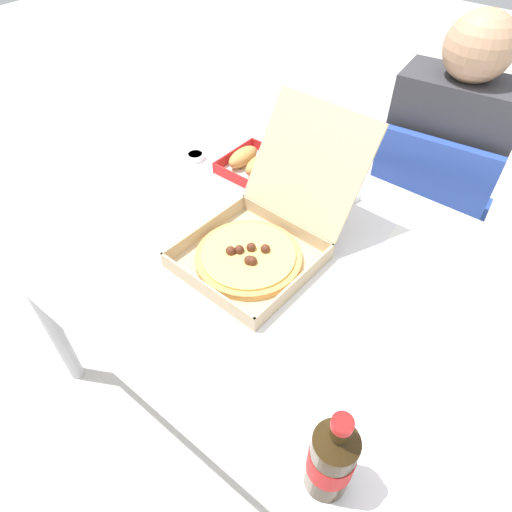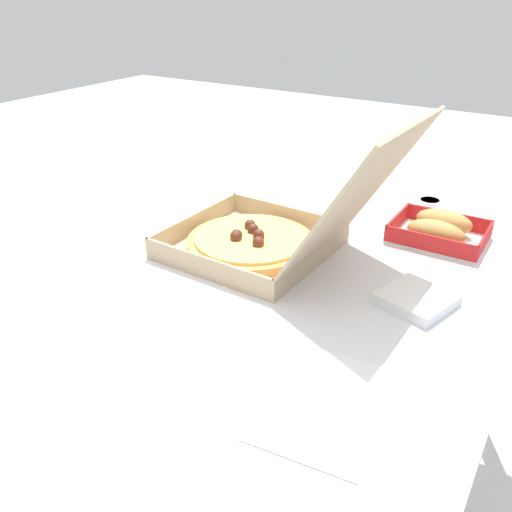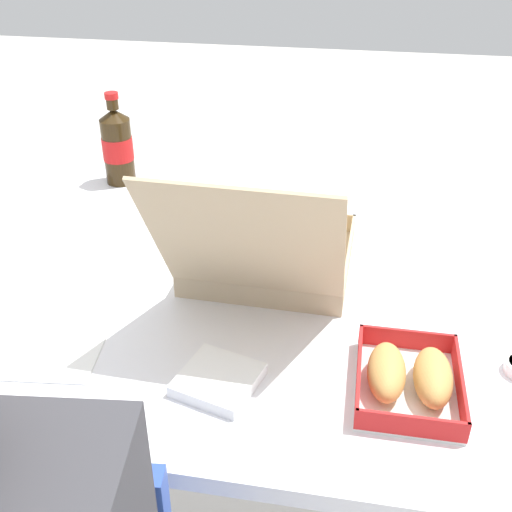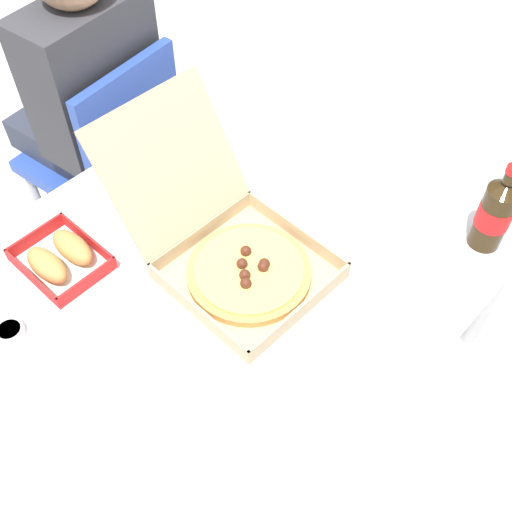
{
  "view_description": "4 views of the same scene",
  "coord_description": "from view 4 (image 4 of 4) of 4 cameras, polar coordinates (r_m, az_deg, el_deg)",
  "views": [
    {
      "loc": [
        0.44,
        -0.65,
        1.52
      ],
      "look_at": [
        -0.03,
        -0.07,
        0.76
      ],
      "focal_mm": 31.5,
      "sensor_mm": 36.0,
      "label": 1
    },
    {
      "loc": [
        0.78,
        0.48,
        1.22
      ],
      "look_at": [
        -0.02,
        -0.02,
        0.73
      ],
      "focal_mm": 37.76,
      "sensor_mm": 36.0,
      "label": 2
    },
    {
      "loc": [
        -0.21,
        0.96,
        1.36
      ],
      "look_at": [
        -0.04,
        -0.0,
        0.76
      ],
      "focal_mm": 43.53,
      "sensor_mm": 36.0,
      "label": 3
    },
    {
      "loc": [
        -0.63,
        -0.61,
        1.76
      ],
      "look_at": [
        -0.03,
        -0.05,
        0.74
      ],
      "focal_mm": 43.25,
      "sensor_mm": 36.0,
      "label": 4
    }
  ],
  "objects": [
    {
      "name": "cola_bottle",
      "position": [
        1.4,
        21.27,
        3.76
      ],
      "size": [
        0.07,
        0.07,
        0.22
      ],
      "color": "#33230F",
      "rests_on": "dining_table"
    },
    {
      "name": "dipping_sauce_cup",
      "position": [
        1.32,
        -21.8,
        -6.49
      ],
      "size": [
        0.06,
        0.06,
        0.02
      ],
      "color": "white",
      "rests_on": "dining_table"
    },
    {
      "name": "diner_person",
      "position": [
        1.89,
        -15.53,
        14.46
      ],
      "size": [
        0.38,
        0.43,
        1.15
      ],
      "color": "#333847",
      "rests_on": "ground_plane"
    },
    {
      "name": "pizza_box_open",
      "position": [
        1.3,
        -1.92,
        0.25
      ],
      "size": [
        0.31,
        0.47,
        0.3
      ],
      "color": "tan",
      "rests_on": "dining_table"
    },
    {
      "name": "ground_plane",
      "position": [
        1.97,
        -0.5,
        -12.52
      ],
      "size": [
        10.0,
        10.0,
        0.0
      ],
      "primitive_type": "plane",
      "color": "beige"
    },
    {
      "name": "bread_side_box",
      "position": [
        1.38,
        -17.64,
        -0.15
      ],
      "size": [
        0.15,
        0.19,
        0.06
      ],
      "color": "white",
      "rests_on": "dining_table"
    },
    {
      "name": "chair",
      "position": [
        1.98,
        -13.12,
        9.17
      ],
      "size": [
        0.44,
        0.44,
        0.83
      ],
      "color": "#2D4CAD",
      "rests_on": "ground_plane"
    },
    {
      "name": "napkin_pile",
      "position": [
        1.5,
        -9.9,
        6.29
      ],
      "size": [
        0.14,
        0.14,
        0.02
      ],
      "primitive_type": "cube",
      "rotation": [
        0.0,
        0.0,
        -0.28
      ],
      "color": "white",
      "rests_on": "dining_table"
    },
    {
      "name": "dining_table",
      "position": [
        1.42,
        -0.68,
        -0.86
      ],
      "size": [
        1.41,
        0.92,
        0.71
      ],
      "color": "white",
      "rests_on": "ground_plane"
    },
    {
      "name": "paper_menu",
      "position": [
        1.64,
        -0.98,
        11.26
      ],
      "size": [
        0.23,
        0.17,
        0.0
      ],
      "primitive_type": "cube",
      "rotation": [
        0.0,
        0.0,
        0.11
      ],
      "color": "white",
      "rests_on": "dining_table"
    }
  ]
}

